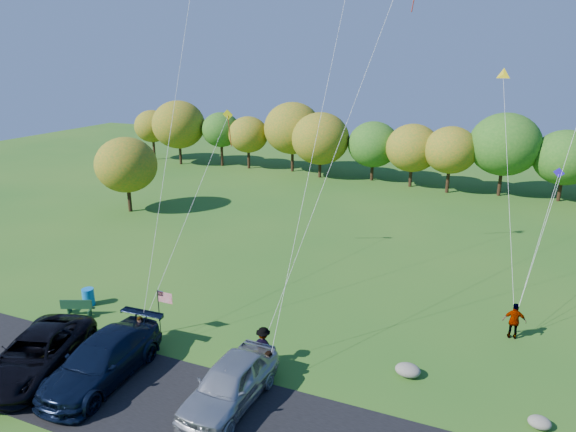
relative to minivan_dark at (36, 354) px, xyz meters
name	(u,v)px	position (x,y,z in m)	size (l,w,h in m)	color
ground	(256,367)	(8.97, 4.30, -0.97)	(140.00, 140.00, 0.00)	#245C1A
asphalt_lane	(211,419)	(8.97, 0.30, -0.94)	(44.00, 6.00, 0.06)	black
treeline	(415,147)	(9.92, 40.35, 3.72)	(74.61, 27.34, 8.32)	#352313
minivan_dark	(36,354)	(0.00, 0.00, 0.00)	(3.02, 6.55, 1.82)	black
minivan_navy	(102,360)	(3.15, 0.74, 0.04)	(2.67, 6.58, 1.91)	black
minivan_silver	(230,383)	(9.21, 1.48, 0.05)	(2.26, 5.61, 1.91)	#A5A9B0
flyer_a	(141,333)	(3.11, 3.50, -0.09)	(0.64, 0.42, 1.75)	#4C4C59
flyer_b	(269,367)	(10.07, 3.50, -0.20)	(0.74, 0.58, 1.53)	#4C4C59
flyer_c	(263,346)	(9.18, 4.73, -0.04)	(1.20, 0.69, 1.86)	#4C4C59
flyer_d	(514,321)	(20.04, 11.78, 0.00)	(1.14, 0.47, 1.95)	#4C4C59
park_bench	(77,307)	(-2.41, 4.88, -0.45)	(1.72, 0.94, 0.98)	#143821
trash_barrel	(88,297)	(-2.78, 6.11, -0.46)	(0.68, 0.68, 1.02)	blue
flag_assembly	(162,302)	(3.26, 5.13, 0.87)	(0.91, 0.59, 2.46)	black
boulder_near	(408,370)	(15.67, 6.37, -0.68)	(1.16, 0.91, 0.58)	gray
boulder_far	(540,422)	(21.05, 4.95, -0.74)	(0.88, 0.73, 0.46)	gray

